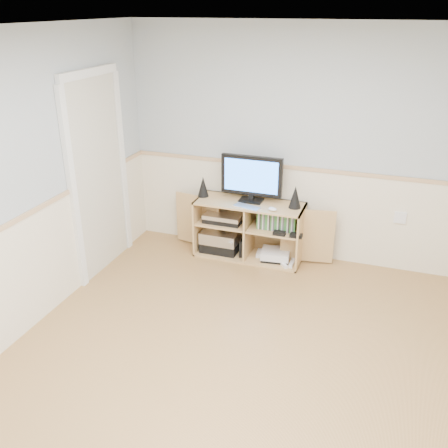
{
  "coord_description": "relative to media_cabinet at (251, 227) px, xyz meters",
  "views": [
    {
      "loc": [
        0.84,
        -2.86,
        2.64
      ],
      "look_at": [
        -0.58,
        1.2,
        0.73
      ],
      "focal_mm": 40.0,
      "sensor_mm": 36.0,
      "label": 1
    }
  ],
  "objects": [
    {
      "name": "room",
      "position": [
        0.5,
        -1.93,
        0.88
      ],
      "size": [
        4.04,
        4.54,
        2.54
      ],
      "color": "tan",
      "rests_on": "ground"
    },
    {
      "name": "media_cabinet",
      "position": [
        0.0,
        0.0,
        0.0
      ],
      "size": [
        1.86,
        0.45,
        0.65
      ],
      "color": "tan",
      "rests_on": "floor"
    },
    {
      "name": "monitor",
      "position": [
        0.0,
        -0.01,
        0.6
      ],
      "size": [
        0.67,
        0.18,
        0.51
      ],
      "color": "black",
      "rests_on": "media_cabinet"
    },
    {
      "name": "speaker_left",
      "position": [
        -0.55,
        -0.03,
        0.43
      ],
      "size": [
        0.12,
        0.12,
        0.23
      ],
      "primitive_type": "cone",
      "color": "black",
      "rests_on": "media_cabinet"
    },
    {
      "name": "speaker_right",
      "position": [
        0.49,
        -0.03,
        0.44
      ],
      "size": [
        0.13,
        0.13,
        0.24
      ],
      "primitive_type": "cone",
      "color": "black",
      "rests_on": "media_cabinet"
    },
    {
      "name": "keyboard",
      "position": [
        0.01,
        -0.19,
        0.32
      ],
      "size": [
        0.31,
        0.19,
        0.01
      ],
      "primitive_type": "cube",
      "rotation": [
        0.0,
        0.0,
        -0.25
      ],
      "color": "white",
      "rests_on": "media_cabinet"
    },
    {
      "name": "mouse",
      "position": [
        0.29,
        -0.19,
        0.34
      ],
      "size": [
        0.11,
        0.09,
        0.04
      ],
      "primitive_type": "ellipsoid",
      "rotation": [
        0.0,
        0.0,
        -0.3
      ],
      "color": "white",
      "rests_on": "media_cabinet"
    },
    {
      "name": "av_components",
      "position": [
        -0.32,
        -0.05,
        -0.11
      ],
      "size": [
        0.51,
        0.31,
        0.47
      ],
      "color": "black",
      "rests_on": "media_cabinet"
    },
    {
      "name": "game_consoles",
      "position": [
        0.31,
        -0.07,
        -0.26
      ],
      "size": [
        0.46,
        0.3,
        0.11
      ],
      "color": "white",
      "rests_on": "media_cabinet"
    },
    {
      "name": "game_cases",
      "position": [
        0.32,
        -0.07,
        0.15
      ],
      "size": [
        0.42,
        0.14,
        0.19
      ],
      "primitive_type": "cube",
      "color": "#3F8C3F",
      "rests_on": "media_cabinet"
    },
    {
      "name": "wall_outlet",
      "position": [
        1.56,
        0.18,
        0.27
      ],
      "size": [
        0.12,
        0.03,
        0.12
      ],
      "primitive_type": "cube",
      "color": "white",
      "rests_on": "wall_back"
    }
  ]
}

